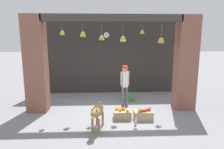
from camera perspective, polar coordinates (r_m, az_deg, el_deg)
ground_plane at (r=7.21m, az=0.15°, el=-10.59°), size 60.00×60.00×0.00m
shop_back_wall at (r=9.36m, az=-0.64°, el=4.92°), size 6.62×0.12×3.36m
shop_pillar_left at (r=7.45m, az=-20.89°, el=2.76°), size 0.70×0.60×3.36m
shop_pillar_right at (r=7.68m, az=20.29°, el=3.02°), size 0.70×0.60×3.36m
storefront_awning at (r=6.87m, az=0.07°, el=15.48°), size 4.72×0.31×0.97m
dog at (r=5.74m, az=-4.23°, el=-10.62°), size 0.43×1.07×0.77m
shopkeeper at (r=7.46m, az=3.69°, el=-2.52°), size 0.34×0.27×1.57m
fruit_crate_oranges at (r=6.60m, az=2.92°, el=-11.24°), size 0.56×0.39×0.36m
fruit_crate_apples at (r=6.59m, az=8.98°, el=-11.26°), size 0.59×0.35×0.37m
produce_box_green at (r=8.39m, az=4.54°, el=-6.56°), size 0.47×0.39×0.27m
water_bottle at (r=6.21m, az=6.77°, el=-12.96°), size 0.06×0.06×0.28m
wall_clock at (r=9.24m, az=-1.60°, el=11.23°), size 0.26×0.03×0.26m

